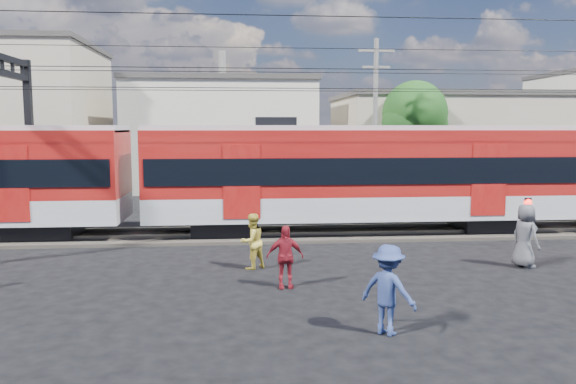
# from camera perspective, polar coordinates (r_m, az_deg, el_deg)

# --- Properties ---
(ground) EXTENTS (120.00, 120.00, 0.00)m
(ground) POSITION_cam_1_polar(r_m,az_deg,el_deg) (13.72, -1.21, -10.81)
(ground) COLOR black
(ground) RESTS_ON ground
(track_bed) EXTENTS (70.00, 3.40, 0.12)m
(track_bed) POSITION_cam_1_polar(r_m,az_deg,el_deg) (21.46, -2.60, -4.28)
(track_bed) COLOR #2D2823
(track_bed) RESTS_ON ground
(rail_near) EXTENTS (70.00, 0.12, 0.12)m
(rail_near) POSITION_cam_1_polar(r_m,az_deg,el_deg) (20.70, -2.52, -4.34)
(rail_near) COLOR #59544C
(rail_near) RESTS_ON track_bed
(rail_far) EXTENTS (70.00, 0.12, 0.12)m
(rail_far) POSITION_cam_1_polar(r_m,az_deg,el_deg) (22.18, -2.68, -3.61)
(rail_far) COLOR #59544C
(rail_far) RESTS_ON track_bed
(commuter_train) EXTENTS (50.30, 3.08, 4.17)m
(commuter_train) POSITION_cam_1_polar(r_m,az_deg,el_deg) (21.66, 7.76, 2.02)
(commuter_train) COLOR black
(commuter_train) RESTS_ON ground
(catenary) EXTENTS (70.00, 9.30, 7.52)m
(catenary) POSITION_cam_1_polar(r_m,az_deg,el_deg) (22.49, -25.55, 8.59)
(catenary) COLOR black
(catenary) RESTS_ON ground
(building_midwest) EXTENTS (12.24, 12.24, 7.30)m
(building_midwest) POSITION_cam_1_polar(r_m,az_deg,el_deg) (40.08, -6.62, 5.90)
(building_midwest) COLOR beige
(building_midwest) RESTS_ON ground
(building_mideast) EXTENTS (16.32, 10.20, 6.30)m
(building_mideast) POSITION_cam_1_polar(r_m,az_deg,el_deg) (39.93, 16.95, 4.94)
(building_mideast) COLOR gray
(building_mideast) RESTS_ON ground
(utility_pole_mid) EXTENTS (1.80, 0.24, 8.50)m
(utility_pole_mid) POSITION_cam_1_polar(r_m,az_deg,el_deg) (28.89, 8.84, 7.36)
(utility_pole_mid) COLOR slate
(utility_pole_mid) RESTS_ON ground
(tree_near) EXTENTS (3.82, 3.64, 6.72)m
(tree_near) POSITION_cam_1_polar(r_m,az_deg,el_deg) (32.73, 13.02, 7.39)
(tree_near) COLOR #382619
(tree_near) RESTS_ON ground
(pedestrian_b) EXTENTS (1.00, 0.97, 1.63)m
(pedestrian_b) POSITION_cam_1_polar(r_m,az_deg,el_deg) (16.37, -3.67, -5.01)
(pedestrian_b) COLOR gold
(pedestrian_b) RESTS_ON ground
(pedestrian_c) EXTENTS (1.32, 1.28, 1.81)m
(pedestrian_c) POSITION_cam_1_polar(r_m,az_deg,el_deg) (11.43, 10.14, -9.75)
(pedestrian_c) COLOR navy
(pedestrian_c) RESTS_ON ground
(pedestrian_d) EXTENTS (0.97, 0.44, 1.62)m
(pedestrian_d) POSITION_cam_1_polar(r_m,az_deg,el_deg) (14.43, -0.32, -6.59)
(pedestrian_d) COLOR maroon
(pedestrian_d) RESTS_ON ground
(pedestrian_e) EXTENTS (0.85, 1.06, 1.87)m
(pedestrian_e) POSITION_cam_1_polar(r_m,az_deg,el_deg) (17.91, 22.96, -4.12)
(pedestrian_e) COLOR #48494D
(pedestrian_e) RESTS_ON ground
(crossing_signal) EXTENTS (0.25, 0.25, 1.75)m
(crossing_signal) POSITION_cam_1_polar(r_m,az_deg,el_deg) (20.55, 23.14, -2.03)
(crossing_signal) COLOR black
(crossing_signal) RESTS_ON ground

